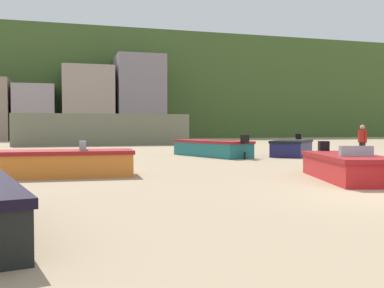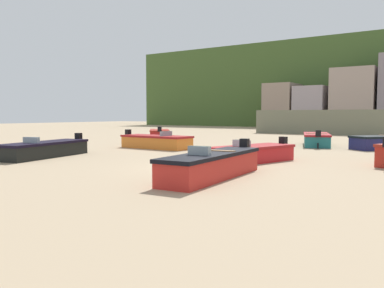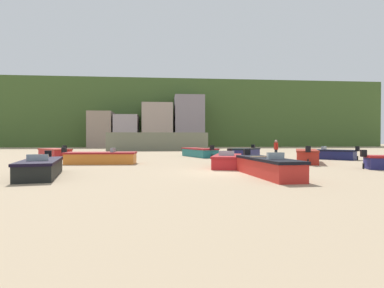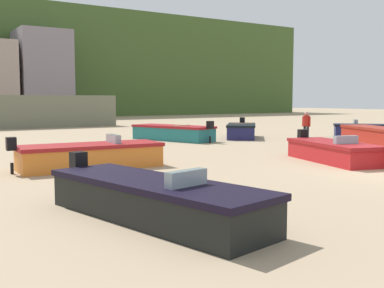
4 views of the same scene
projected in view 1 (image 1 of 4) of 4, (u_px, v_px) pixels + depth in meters
headland_hill at (106, 92)px, 73.11m from camera, size 90.00×32.00×14.25m
harbor_pier at (103, 130)px, 37.74m from camera, size 14.24×2.40×2.60m
townhouse_centre at (35, 113)px, 52.59m from camera, size 4.48×6.74×6.28m
townhouse_centre_right at (88, 103)px, 53.50m from camera, size 5.85×5.23×8.59m
townhouse_far_right at (139, 98)px, 55.69m from camera, size 5.65×6.21×10.13m
boat_orange_0 at (56, 163)px, 13.94m from camera, size 4.99×1.89×1.13m
boat_teal_3 at (212, 148)px, 23.50m from camera, size 3.09×5.23×1.15m
boat_navy_5 at (292, 148)px, 23.87m from camera, size 3.55×3.78×1.15m
boat_red_9 at (347, 167)px, 13.11m from camera, size 2.65×4.56×1.05m
beach_walker_foreground at (362, 139)px, 20.96m from camera, size 0.38×0.54×1.62m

